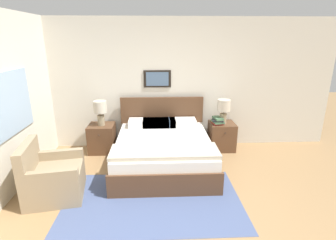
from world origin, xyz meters
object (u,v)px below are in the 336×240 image
(armchair, at_px, (52,178))
(table_lamp_by_door, at_px, (224,108))
(nightstand_near_window, at_px, (102,138))
(nightstand_by_door, at_px, (222,136))
(bed, at_px, (163,150))
(table_lamp_near_window, at_px, (100,110))

(armchair, bearing_deg, table_lamp_by_door, 109.12)
(nightstand_near_window, xyz_separation_m, nightstand_by_door, (2.43, 0.00, 0.00))
(nightstand_by_door, bearing_deg, bed, -150.46)
(table_lamp_near_window, height_order, table_lamp_by_door, same)
(bed, bearing_deg, table_lamp_by_door, 28.70)
(armchair, distance_m, table_lamp_near_window, 1.70)
(nightstand_by_door, distance_m, table_lamp_by_door, 0.60)
(nightstand_near_window, bearing_deg, nightstand_by_door, 0.00)
(table_lamp_near_window, bearing_deg, armchair, -105.43)
(nightstand_near_window, distance_m, nightstand_by_door, 2.43)
(bed, xyz_separation_m, table_lamp_near_window, (-1.20, 0.66, 0.58))
(table_lamp_near_window, distance_m, table_lamp_by_door, 2.41)
(bed, height_order, nightstand_by_door, bed)
(bed, distance_m, nightstand_by_door, 1.40)
(armchair, bearing_deg, bed, 108.93)
(armchair, distance_m, table_lamp_by_door, 3.28)
(bed, bearing_deg, nightstand_near_window, 150.40)
(armchair, relative_size, nightstand_near_window, 1.57)
(armchair, bearing_deg, table_lamp_near_window, 155.26)
(nightstand_near_window, bearing_deg, table_lamp_near_window, -58.45)
(table_lamp_by_door, bearing_deg, table_lamp_near_window, 180.00)
(nightstand_near_window, height_order, nightstand_by_door, same)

